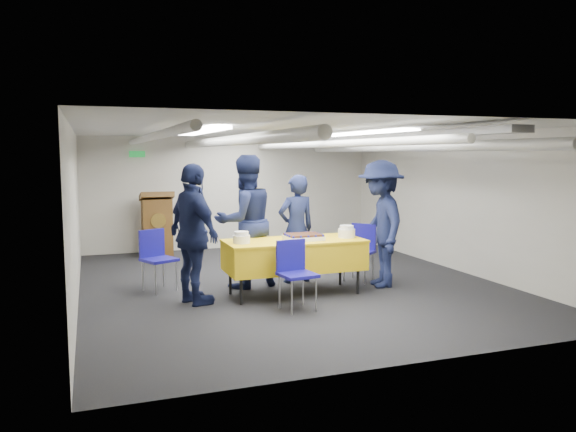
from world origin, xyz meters
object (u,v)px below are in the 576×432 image
at_px(sailor_d, 381,224).
at_px(podium, 157,224).
at_px(chair_left, 156,253).
at_px(serving_table, 294,255).
at_px(chair_right, 361,246).
at_px(sailor_b, 245,221).
at_px(sheet_cake, 304,237).
at_px(sailor_a, 296,229).
at_px(chair_near, 294,267).
at_px(sailor_c, 194,234).

bearing_deg(sailor_d, podium, -131.66).
bearing_deg(chair_left, serving_table, -27.23).
height_order(chair_right, sailor_b, sailor_b).
xyz_separation_m(chair_left, sailor_d, (3.15, -0.88, 0.40)).
bearing_deg(sheet_cake, sailor_a, 77.03).
bearing_deg(chair_near, sailor_d, 24.02).
height_order(sheet_cake, chair_left, chair_left).
relative_size(chair_left, sailor_c, 0.47).
relative_size(chair_near, chair_right, 1.00).
distance_m(chair_right, chair_left, 3.10).
bearing_deg(sailor_c, podium, -18.71).
height_order(sheet_cake, sailor_d, sailor_d).
relative_size(podium, sailor_d, 0.67).
distance_m(serving_table, sailor_a, 0.80).
height_order(sailor_a, sailor_c, sailor_c).
bearing_deg(sailor_d, sailor_b, -97.42).
height_order(serving_table, sailor_c, sailor_c).
bearing_deg(sailor_c, chair_near, -138.53).
distance_m(sailor_b, sailor_c, 1.13).
relative_size(podium, chair_left, 1.44).
relative_size(sheet_cake, chair_right, 0.58).
xyz_separation_m(chair_right, chair_left, (-3.07, 0.42, 0.00)).
bearing_deg(sheet_cake, podium, 112.55).
bearing_deg(sailor_b, sailor_a, 170.54).
xyz_separation_m(chair_right, sailor_d, (0.08, -0.46, 0.40)).
bearing_deg(serving_table, sailor_c, -178.25).
bearing_deg(sailor_c, chair_right, -98.01).
distance_m(chair_left, sailor_b, 1.36).
xyz_separation_m(sailor_a, sailor_b, (-0.81, -0.04, 0.15)).
relative_size(sheet_cake, sailor_a, 0.31).
relative_size(chair_near, sailor_a, 0.53).
xyz_separation_m(chair_near, sailor_d, (1.62, 0.72, 0.40)).
height_order(serving_table, sailor_a, sailor_a).
distance_m(sailor_b, sailor_d, 1.99).
height_order(sheet_cake, sailor_a, sailor_a).
height_order(podium, chair_near, podium).
xyz_separation_m(serving_table, chair_left, (-1.78, 0.92, -0.03)).
bearing_deg(sailor_c, sailor_b, -70.75).
bearing_deg(sheet_cake, chair_right, 25.35).
xyz_separation_m(sailor_b, sailor_d, (1.89, -0.63, -0.04)).
xyz_separation_m(sailor_a, sailor_d, (1.08, -0.67, 0.11)).
bearing_deg(sheet_cake, sailor_d, 4.16).
bearing_deg(podium, sailor_d, -52.55).
bearing_deg(sailor_b, chair_left, -23.87).
distance_m(chair_left, sailor_d, 3.30).
relative_size(podium, chair_right, 1.44).
height_order(chair_right, chair_left, same).
xyz_separation_m(chair_right, sailor_c, (-2.69, -0.54, 0.39)).
distance_m(sheet_cake, chair_near, 0.78).
relative_size(podium, sailor_c, 0.68).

